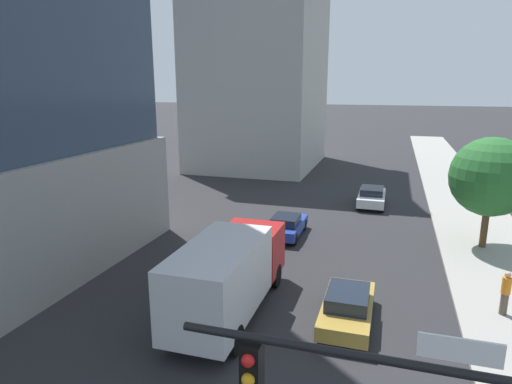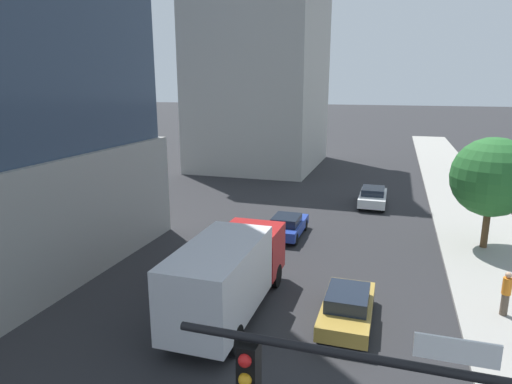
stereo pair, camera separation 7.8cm
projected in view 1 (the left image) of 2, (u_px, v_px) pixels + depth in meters
name	position (u px, v px, depth m)	size (l,w,h in m)	color
sidewalk	(509.00, 285.00, 19.99)	(5.21, 120.00, 0.15)	#9E9B93
construction_building	(260.00, 45.00, 47.00)	(13.08, 16.22, 32.13)	#B2AFA8
street_tree	(491.00, 177.00, 23.51)	(4.23, 4.23, 6.05)	brown
car_blue	(287.00, 225.00, 26.41)	(1.78, 4.09, 1.33)	#233D9E
car_white	(372.00, 196.00, 33.06)	(1.90, 4.40, 1.40)	silver
car_gold	(347.00, 307.00, 16.77)	(1.82, 4.23, 1.36)	#AD8938
box_truck	(229.00, 272.00, 17.06)	(2.48, 7.85, 3.25)	#B21E1E
pedestrian_orange_shirt	(505.00, 293.00, 17.07)	(0.34, 0.34, 1.77)	brown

